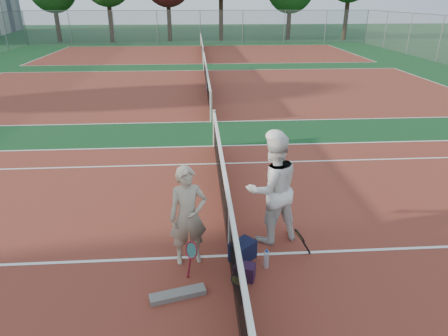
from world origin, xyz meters
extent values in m
plane|color=#103B1A|center=(0.00, 0.00, 0.00)|extent=(130.00, 130.00, 0.00)
cube|color=maroon|center=(0.00, 0.00, 0.00)|extent=(23.77, 10.97, 0.01)
cube|color=maroon|center=(0.00, 13.50, 0.00)|extent=(23.77, 10.97, 0.01)
cube|color=maroon|center=(0.00, 27.00, 0.00)|extent=(23.77, 10.97, 0.01)
imported|color=#B7A88E|center=(-0.67, -0.07, 0.85)|extent=(0.68, 0.51, 1.69)
imported|color=white|center=(0.78, 0.50, 1.00)|extent=(1.15, 1.01, 2.00)
cube|color=black|center=(0.21, -0.11, 0.17)|extent=(0.51, 0.50, 0.33)
cube|color=#29102C|center=(0.18, -0.61, 0.13)|extent=(0.37, 0.31, 0.26)
cube|color=#68625E|center=(-0.84, -0.96, 0.04)|extent=(0.85, 0.39, 0.09)
cylinder|color=#C9E6FF|center=(0.57, -0.35, 0.15)|extent=(0.09, 0.09, 0.30)
cylinder|color=#382314|center=(-14.12, 37.43, 2.15)|extent=(0.44, 0.44, 4.29)
cylinder|color=#382314|center=(-8.77, 36.81, 2.46)|extent=(0.44, 0.44, 4.91)
cylinder|color=#382314|center=(-3.06, 37.25, 2.43)|extent=(0.44, 0.44, 4.86)
cylinder|color=#382314|center=(2.15, 37.29, 3.01)|extent=(0.44, 0.44, 6.01)
cylinder|color=#382314|center=(9.29, 38.05, 2.19)|extent=(0.44, 0.44, 4.37)
cylinder|color=#382314|center=(14.97, 37.01, 2.49)|extent=(0.44, 0.44, 4.98)
camera|label=1|loc=(-0.48, -5.65, 4.05)|focal=32.00mm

